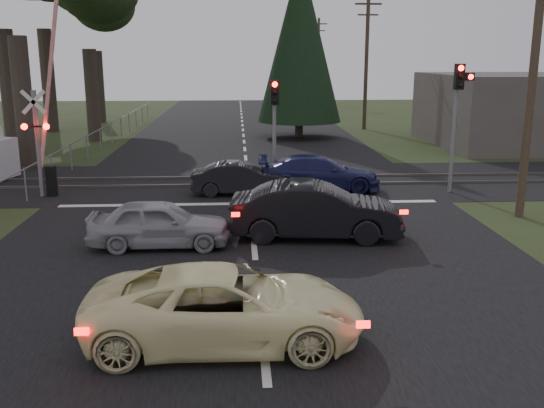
{
  "coord_description": "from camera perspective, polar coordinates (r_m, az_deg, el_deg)",
  "views": [
    {
      "loc": [
        -0.41,
        -12.11,
        4.92
      ],
      "look_at": [
        0.45,
        2.78,
        1.3
      ],
      "focal_mm": 40.0,
      "sensor_mm": 36.0,
      "label": 1
    }
  ],
  "objects": [
    {
      "name": "blue_sedan",
      "position": [
        22.93,
        4.45,
        2.9
      ],
      "size": [
        4.66,
        2.12,
        1.32
      ],
      "primitive_type": "imported",
      "rotation": [
        0.0,
        0.0,
        1.51
      ],
      "color": "#191C4B",
      "rests_on": "ground"
    },
    {
      "name": "dark_car_far",
      "position": [
        22.24,
        -2.93,
        2.4
      ],
      "size": [
        3.64,
        1.36,
        1.19
      ],
      "primitive_type": "imported",
      "rotation": [
        0.0,
        0.0,
        1.54
      ],
      "color": "black",
      "rests_on": "ground"
    },
    {
      "name": "utility_pole_near",
      "position": [
        20.18,
        23.44,
        12.0
      ],
      "size": [
        1.8,
        0.26,
        9.0
      ],
      "color": "#4C3D2D",
      "rests_on": "ground"
    },
    {
      "name": "cream_coupe",
      "position": [
        10.78,
        -4.4,
        -9.61
      ],
      "size": [
        4.87,
        2.28,
        1.35
      ],
      "primitive_type": "imported",
      "rotation": [
        0.0,
        0.0,
        1.56
      ],
      "color": "#F9F2B2",
      "rests_on": "ground"
    },
    {
      "name": "silver_car",
      "position": [
        16.31,
        -10.55,
        -1.83
      ],
      "size": [
        3.72,
        1.5,
        1.27
      ],
      "primitive_type": "imported",
      "rotation": [
        0.0,
        0.0,
        1.57
      ],
      "color": "#96989D",
      "rests_on": "ground"
    },
    {
      "name": "crossing_signal",
      "position": [
        23.12,
        -20.65,
        5.66
      ],
      "size": [
        1.62,
        0.38,
        6.96
      ],
      "color": "slate",
      "rests_on": "ground"
    },
    {
      "name": "fence_left",
      "position": [
        35.73,
        -15.28,
        5.25
      ],
      "size": [
        0.1,
        36.0,
        1.2
      ],
      "primitive_type": null,
      "color": "slate",
      "rests_on": "ground"
    },
    {
      "name": "utility_pole_mid",
      "position": [
        43.04,
        8.88,
        13.23
      ],
      "size": [
        1.8,
        0.26,
        9.0
      ],
      "color": "#4C3D2D",
      "rests_on": "ground"
    },
    {
      "name": "rail_near",
      "position": [
        23.82,
        -2.25,
        1.83
      ],
      "size": [
        120.0,
        0.12,
        0.1
      ],
      "primitive_type": "cube",
      "color": "#59544C",
      "rests_on": "ground"
    },
    {
      "name": "conifer_tree",
      "position": [
        38.32,
        2.64,
        15.23
      ],
      "size": [
        5.2,
        5.2,
        11.0
      ],
      "color": "#473D33",
      "rests_on": "ground"
    },
    {
      "name": "rail_corridor",
      "position": [
        24.61,
        -2.28,
        2.11
      ],
      "size": [
        120.0,
        8.0,
        0.01
      ],
      "primitive_type": "cube",
      "color": "black",
      "rests_on": "ground"
    },
    {
      "name": "dark_hatchback",
      "position": [
        16.82,
        4.1,
        -0.65
      ],
      "size": [
        4.86,
        2.09,
        1.55
      ],
      "primitive_type": "imported",
      "rotation": [
        0.0,
        0.0,
        1.47
      ],
      "color": "black",
      "rests_on": "ground"
    },
    {
      "name": "stop_line",
      "position": [
        20.9,
        -2.09,
        0.05
      ],
      "size": [
        13.0,
        0.35,
        0.0
      ],
      "primitive_type": "cube",
      "color": "silver",
      "rests_on": "ground"
    },
    {
      "name": "utility_pole_far",
      "position": [
        67.7,
        4.37,
        13.44
      ],
      "size": [
        1.8,
        0.26,
        9.0
      ],
      "color": "#4C3D2D",
      "rests_on": "ground"
    },
    {
      "name": "traffic_signal_center",
      "position": [
        22.93,
        0.24,
        8.35
      ],
      "size": [
        0.32,
        0.48,
        4.1
      ],
      "color": "slate",
      "rests_on": "ground"
    },
    {
      "name": "traffic_signal_right",
      "position": [
        23.06,
        17.11,
        9.06
      ],
      "size": [
        0.68,
        0.48,
        4.7
      ],
      "color": "slate",
      "rests_on": "ground"
    },
    {
      "name": "rail_far",
      "position": [
        25.38,
        -2.32,
        2.57
      ],
      "size": [
        120.0,
        0.12,
        0.1
      ],
      "primitive_type": "cube",
      "color": "#59544C",
      "rests_on": "ground"
    },
    {
      "name": "road",
      "position": [
        22.65,
        -2.19,
        1.1
      ],
      "size": [
        14.0,
        100.0,
        0.01
      ],
      "primitive_type": "cube",
      "color": "black",
      "rests_on": "ground"
    },
    {
      "name": "ground",
      "position": [
        13.08,
        -1.27,
        -8.47
      ],
      "size": [
        120.0,
        120.0,
        0.0
      ],
      "primitive_type": "plane",
      "color": "#2A3518",
      "rests_on": "ground"
    }
  ]
}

